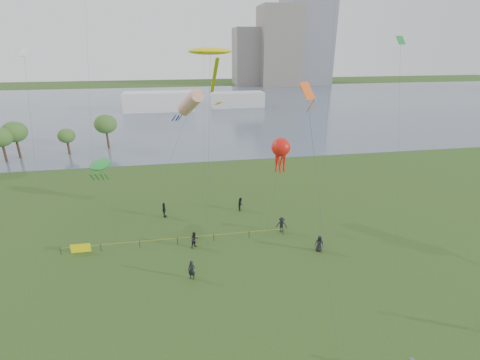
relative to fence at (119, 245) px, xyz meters
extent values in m
plane|color=#203C13|center=(12.70, -12.22, -0.55)|extent=(400.00, 400.00, 0.00)
cube|color=slate|center=(12.70, 87.78, -0.53)|extent=(400.00, 120.00, 0.08)
cube|color=slate|center=(58.70, 149.78, 18.45)|extent=(20.00, 20.00, 38.00)
cube|color=slate|center=(44.70, 155.78, 13.45)|extent=(16.00, 18.00, 28.00)
cube|color=white|center=(0.70, 82.78, 2.45)|extent=(22.00, 8.00, 6.00)
cube|color=silver|center=(26.70, 85.78, 1.95)|extent=(18.00, 7.00, 5.00)
cylinder|color=#332417|center=(-23.54, 36.22, 1.02)|extent=(0.44, 0.44, 3.16)
ellipsoid|color=#426B2A|center=(-23.54, 36.22, 4.57)|extent=(4.49, 4.49, 3.79)
cylinder|color=#332417|center=(-14.93, 37.29, 0.59)|extent=(0.44, 0.44, 2.30)
ellipsoid|color=#426B2A|center=(-14.93, 37.29, 3.17)|extent=(3.26, 3.26, 2.75)
cylinder|color=#332417|center=(-7.98, 40.27, 1.03)|extent=(0.44, 0.44, 3.17)
ellipsoid|color=#426B2A|center=(-7.98, 40.27, 4.59)|extent=(4.51, 4.51, 3.81)
cylinder|color=#332417|center=(-25.10, 34.14, 0.90)|extent=(0.44, 0.44, 2.90)
ellipsoid|color=#426B2A|center=(-25.10, 34.14, 4.15)|extent=(4.13, 4.13, 3.48)
cylinder|color=black|center=(-5.88, 0.00, -0.13)|extent=(0.07, 0.07, 0.85)
cylinder|color=black|center=(-1.88, 0.00, -0.13)|extent=(0.07, 0.07, 0.85)
cylinder|color=black|center=(2.12, 0.00, -0.13)|extent=(0.07, 0.07, 0.85)
cylinder|color=black|center=(6.12, 0.00, -0.13)|extent=(0.07, 0.07, 0.85)
cylinder|color=black|center=(10.12, 0.00, -0.13)|extent=(0.07, 0.07, 0.85)
cylinder|color=black|center=(14.12, 0.00, -0.13)|extent=(0.07, 0.07, 0.85)
cylinder|color=black|center=(18.12, 0.00, -0.13)|extent=(0.07, 0.07, 0.85)
cylinder|color=gold|center=(6.12, 0.00, 0.19)|extent=(24.00, 0.03, 0.03)
cube|color=#FFF00D|center=(-3.88, 0.00, 0.00)|extent=(2.00, 0.04, 1.00)
imported|color=black|center=(7.98, -0.97, 0.37)|extent=(1.13, 1.09, 1.84)
imported|color=black|center=(18.06, 0.60, 0.40)|extent=(1.38, 0.99, 1.92)
imported|color=black|center=(4.52, 6.76, 0.42)|extent=(0.62, 1.20, 1.96)
imported|color=black|center=(20.89, -3.88, 0.35)|extent=(1.04, 0.89, 1.81)
imported|color=black|center=(7.45, -6.34, 0.40)|extent=(0.81, 0.67, 1.91)
imported|color=black|center=(14.38, 7.08, 0.33)|extent=(0.91, 1.03, 1.77)
cylinder|color=#3F3F42|center=(10.17, 3.67, 9.31)|extent=(1.75, 8.71, 19.73)
ellipsoid|color=yellow|center=(11.03, 8.01, 19.17)|extent=(4.99, 3.12, 0.78)
cube|color=yellow|center=(11.03, 3.81, 16.77)|extent=(0.36, 6.98, 4.09)
cube|color=yellow|center=(11.03, 0.01, 14.67)|extent=(0.95, 0.95, 0.42)
cylinder|color=#3F3F42|center=(5.40, 6.64, 6.31)|extent=(6.43, 6.84, 13.75)
cylinder|color=#D7461A|center=(8.60, 10.04, 13.18)|extent=(3.57, 5.04, 3.74)
cylinder|color=#1725A6|center=(7.20, 8.84, 11.58)|extent=(0.60, 1.13, 0.88)
cylinder|color=#1725A6|center=(6.92, 9.22, 11.58)|extent=(0.60, 1.13, 0.88)
cylinder|color=#1725A6|center=(6.47, 9.08, 11.58)|extent=(0.60, 1.13, 0.88)
cylinder|color=#1725A6|center=(6.47, 8.61, 11.58)|extent=(0.60, 1.13, 0.88)
cylinder|color=#1725A6|center=(6.92, 8.46, 11.58)|extent=(0.60, 1.13, 0.88)
cylinder|color=#3F3F42|center=(-1.49, 4.77, 2.97)|extent=(2.16, 6.74, 7.06)
ellipsoid|color=#198B2A|center=(-2.55, 8.13, 6.49)|extent=(2.34, 4.21, 0.82)
cylinder|color=#198B2A|center=(-3.35, 6.53, 5.49)|extent=(0.16, 1.79, 1.54)
cylinder|color=#198B2A|center=(-2.80, 6.53, 5.49)|extent=(0.16, 1.79, 1.54)
cylinder|color=#198B2A|center=(-2.25, 6.53, 5.49)|extent=(0.16, 1.79, 1.54)
cylinder|color=#198B2A|center=(-1.70, 6.53, 5.49)|extent=(0.16, 1.79, 1.54)
cylinder|color=#3F3F42|center=(17.17, 1.44, 4.26)|extent=(2.18, 2.89, 9.63)
sphere|color=red|center=(18.25, 2.87, 9.07)|extent=(2.13, 2.13, 2.13)
cylinder|color=red|center=(18.75, 2.87, 7.47)|extent=(0.18, 0.54, 2.60)
cylinder|color=red|center=(18.50, 3.31, 7.47)|extent=(0.49, 0.36, 2.61)
cylinder|color=red|center=(18.00, 3.31, 7.47)|extent=(0.49, 0.36, 2.61)
cylinder|color=red|center=(17.75, 2.87, 7.47)|extent=(0.18, 0.54, 2.60)
cylinder|color=red|center=(18.00, 2.44, 7.47)|extent=(0.49, 0.36, 2.61)
cylinder|color=red|center=(18.50, 2.44, 7.47)|extent=(0.49, 0.36, 2.61)
cylinder|color=#3F3F42|center=(17.22, -11.85, 8.01)|extent=(0.30, 8.90, 17.15)
cube|color=#FA5B16|center=(17.08, -7.41, 16.58)|extent=(1.57, 1.57, 1.28)
cylinder|color=#FA5B16|center=(17.08, -8.31, 15.58)|extent=(0.08, 1.58, 1.35)
cube|color=#198C2D|center=(28.13, -1.51, 20.26)|extent=(0.97, 0.68, 0.76)
cube|color=white|center=(-6.64, 3.55, 19.23)|extent=(1.05, 0.91, 0.76)
camera|label=1|loc=(7.35, -33.57, 20.01)|focal=26.00mm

